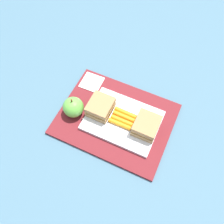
{
  "coord_description": "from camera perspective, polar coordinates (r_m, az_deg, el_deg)",
  "views": [
    {
      "loc": [
        -0.15,
        0.35,
        0.73
      ],
      "look_at": [
        0.01,
        0.0,
        0.04
      ],
      "focal_mm": 40.38,
      "sensor_mm": 36.0,
      "label": 1
    }
  ],
  "objects": [
    {
      "name": "sandwich_half_right",
      "position": [
        0.8,
        -2.64,
        1.14
      ],
      "size": [
        0.07,
        0.08,
        0.04
      ],
      "color": "#9E7A4C",
      "rests_on": "food_tray"
    },
    {
      "name": "lunchbag_mat",
      "position": [
        0.82,
        0.79,
        -1.59
      ],
      "size": [
        0.36,
        0.28,
        0.01
      ],
      "primitive_type": "cube",
      "color": "maroon",
      "rests_on": "ground_plane"
    },
    {
      "name": "sandwich_half_left",
      "position": [
        0.77,
        7.8,
        -3.09
      ],
      "size": [
        0.07,
        0.08,
        0.04
      ],
      "color": "#9E7A4C",
      "rests_on": "food_tray"
    },
    {
      "name": "carrot_sticks_bundle",
      "position": [
        0.79,
        2.49,
        -1.47
      ],
      "size": [
        0.08,
        0.06,
        0.02
      ],
      "color": "orange",
      "rests_on": "food_tray"
    },
    {
      "name": "ground_plane",
      "position": [
        0.82,
        0.79,
        -1.76
      ],
      "size": [
        2.4,
        2.4,
        0.0
      ],
      "primitive_type": "plane",
      "color": "#42667A"
    },
    {
      "name": "paper_napkin",
      "position": [
        0.89,
        -4.6,
        6.72
      ],
      "size": [
        0.07,
        0.07,
        0.0
      ],
      "primitive_type": "cube",
      "rotation": [
        0.0,
        0.0,
        0.03
      ],
      "color": "white",
      "rests_on": "lunchbag_mat"
    },
    {
      "name": "food_tray",
      "position": [
        0.81,
        2.42,
        -1.89
      ],
      "size": [
        0.23,
        0.17,
        0.01
      ],
      "primitive_type": "cube",
      "color": "white",
      "rests_on": "lunchbag_mat"
    },
    {
      "name": "apple",
      "position": [
        0.81,
        -8.76,
        1.09
      ],
      "size": [
        0.07,
        0.07,
        0.08
      ],
      "color": "#66B742",
      "rests_on": "lunchbag_mat"
    }
  ]
}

